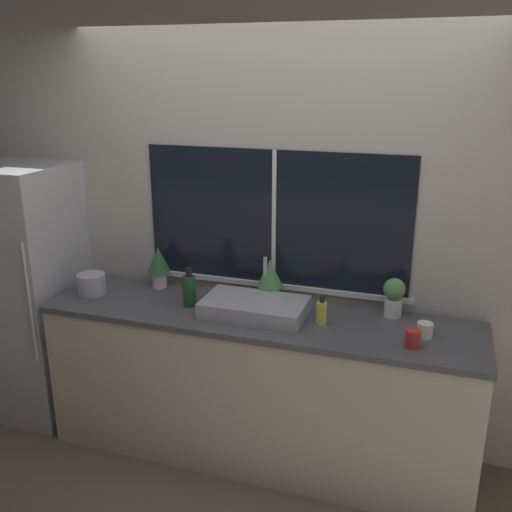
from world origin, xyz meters
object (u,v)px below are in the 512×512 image
Objects in this scene: potted_plant_right at (394,296)px; mug_red at (413,338)px; refrigerator at (30,292)px; potted_plant_center at (270,277)px; soap_bottle at (322,312)px; mug_white at (425,330)px; kettle at (92,283)px; bottle_tall at (189,290)px; potted_plant_left at (159,263)px; sink at (255,307)px.

potted_plant_right is 2.44× the size of mug_red.
refrigerator is 6.45× the size of potted_plant_center.
soap_bottle is 1.94× the size of mug_white.
potted_plant_center is 1.11m from kettle.
potted_plant_center is 2.84× the size of mug_red.
soap_bottle is at bearing 165.70° from mug_red.
mug_red is (0.49, -0.13, -0.02)m from soap_bottle.
refrigerator reaches higher than bottle_tall.
potted_plant_left is at bearing 11.06° from refrigerator.
soap_bottle is at bearing 0.44° from kettle.
potted_plant_left is 0.74m from potted_plant_center.
potted_plant_right is at bearing 10.71° from bottle_tall.
mug_white is (0.93, 0.01, -0.01)m from sink.
bottle_tall is (1.19, -0.05, 0.18)m from refrigerator.
refrigerator is 10.52× the size of soap_bottle.
potted_plant_left is at bearing 168.47° from soap_bottle.
potted_plant_left is at bearing 144.92° from bottle_tall.
sink is 0.93m from mug_white.
refrigerator is 6.36× the size of potted_plant_left.
potted_plant_right is 1.17m from bottle_tall.
sink is 0.39m from soap_bottle.
mug_white is at bearing 68.68° from mug_red.
mug_white is (0.18, -0.22, -0.09)m from potted_plant_right.
potted_plant_right is at bearing 0.00° from potted_plant_left.
potted_plant_center reaches higher than kettle.
mug_white is at bearing 0.44° from sink.
mug_red is at bearing -22.26° from potted_plant_center.
potted_plant_center is 0.44m from soap_bottle.
potted_plant_center is 0.94m from mug_white.
mug_white is (2.52, -0.04, 0.12)m from refrigerator.
mug_red is at bearing -3.37° from kettle.
mug_red is at bearing -5.88° from bottle_tall.
potted_plant_left reaches higher than mug_red.
refrigerator is 9.79× the size of kettle.
bottle_tall is at bearing -153.01° from potted_plant_center.
potted_plant_center is 3.17× the size of mug_white.
mug_red is 1.94m from kettle.
potted_plant_right is 0.30m from mug_white.
kettle is at bearing -179.56° from soap_bottle.
potted_plant_right is 1.41× the size of soap_bottle.
potted_plant_right is 1.31× the size of kettle.
sink is 0.25m from potted_plant_center.
refrigerator reaches higher than mug_white.
kettle is (-1.99, -0.02, 0.03)m from mug_white.
kettle is at bearing 176.63° from mug_red.
potted_plant_center is 1.16× the size of potted_plant_right.
mug_red is (2.47, -0.18, 0.13)m from refrigerator.
potted_plant_right is at bearing 4.19° from refrigerator.
potted_plant_left is 1.65× the size of soap_bottle.
sink reaches higher than potted_plant_left.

